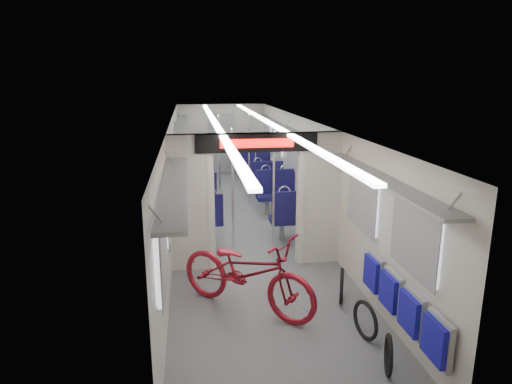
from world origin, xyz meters
TOP-DOWN VIEW (x-y plane):
  - carriage at (0.00, -0.27)m, footprint 12.00×12.02m
  - bicycle at (-0.36, -3.56)m, footprint 2.13×1.98m
  - flip_bench at (1.35, -4.70)m, footprint 0.12×2.10m
  - bike_hoop_a at (0.99, -5.22)m, footprint 0.20×0.46m
  - bike_hoop_b at (1.01, -4.51)m, footprint 0.16×0.50m
  - bike_hoop_c at (1.02, -3.57)m, footprint 0.22×0.52m
  - seat_bay_near_left at (-0.93, 0.15)m, footprint 0.91×2.09m
  - seat_bay_near_right at (0.93, 0.08)m, footprint 0.95×2.25m
  - seat_bay_far_left at (-0.93, 3.52)m, footprint 0.95×2.26m
  - seat_bay_far_right at (0.93, 3.46)m, footprint 0.91×2.09m
  - stanchion_near_left at (-0.32, -1.19)m, footprint 0.04×0.04m
  - stanchion_near_right at (0.37, -1.65)m, footprint 0.04×0.04m
  - stanchion_far_left at (-0.37, 1.70)m, footprint 0.04×0.04m
  - stanchion_far_right at (0.40, 1.93)m, footprint 0.04×0.04m

SIDE VIEW (x-z plane):
  - bike_hoop_a at x=0.99m, z-range -0.03..0.44m
  - bike_hoop_b at x=1.01m, z-range -0.03..0.48m
  - bike_hoop_c at x=1.02m, z-range -0.03..0.51m
  - seat_bay_far_right at x=0.93m, z-range -0.01..1.10m
  - seat_bay_near_left at x=-0.93m, z-range -0.01..1.10m
  - seat_bay_near_right at x=0.93m, z-range -0.01..1.14m
  - seat_bay_far_left at x=-0.93m, z-range -0.01..1.15m
  - bicycle at x=-0.36m, z-range 0.00..1.14m
  - flip_bench at x=1.35m, z-range 0.32..0.84m
  - stanchion_near_left at x=-0.32m, z-range 0.00..2.30m
  - stanchion_near_right at x=0.37m, z-range 0.00..2.30m
  - stanchion_far_left at x=-0.37m, z-range 0.00..2.30m
  - stanchion_far_right at x=0.40m, z-range 0.00..2.30m
  - carriage at x=0.00m, z-range 0.35..2.66m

